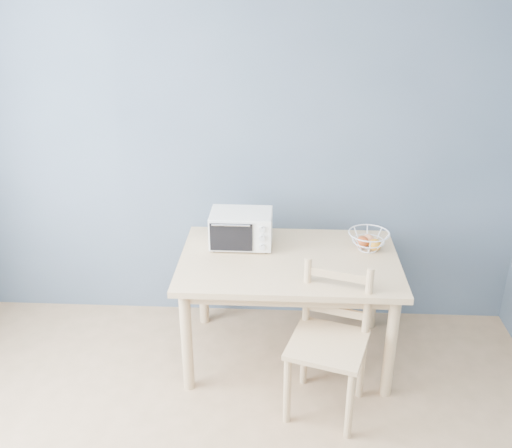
# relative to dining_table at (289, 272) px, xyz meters

# --- Properties ---
(room) EXTENTS (4.01, 4.51, 2.61)m
(room) POSITION_rel_dining_table_xyz_m (-0.37, -1.70, 0.65)
(room) COLOR tan
(room) RESTS_ON ground
(dining_table) EXTENTS (1.40, 0.90, 0.75)m
(dining_table) POSITION_rel_dining_table_xyz_m (0.00, 0.00, 0.00)
(dining_table) COLOR #E4BC88
(dining_table) RESTS_ON ground
(toaster_oven) EXTENTS (0.41, 0.30, 0.24)m
(toaster_oven) POSITION_rel_dining_table_xyz_m (-0.34, 0.17, 0.23)
(toaster_oven) COLOR silver
(toaster_oven) RESTS_ON dining_table
(fruit_basket) EXTENTS (0.28, 0.28, 0.12)m
(fruit_basket) POSITION_rel_dining_table_xyz_m (0.52, 0.16, 0.16)
(fruit_basket) COLOR silver
(fruit_basket) RESTS_ON dining_table
(dining_chair) EXTENTS (0.53, 0.53, 0.91)m
(dining_chair) POSITION_rel_dining_table_xyz_m (0.24, -0.47, -0.20)
(dining_chair) COLOR #E4BC88
(dining_chair) RESTS_ON ground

